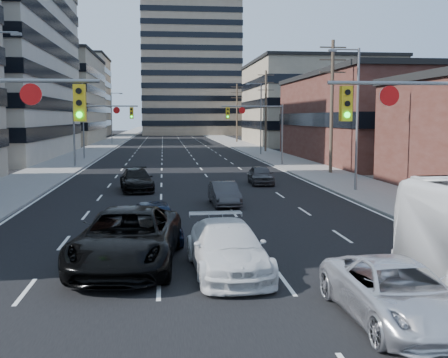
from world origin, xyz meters
TOP-DOWN VIEW (x-y plane):
  - road_surface at (0.00, 130.00)m, footprint 18.00×300.00m
  - sidewalk_left at (-11.50, 130.00)m, footprint 5.00×300.00m
  - sidewalk_right at (11.50, 130.00)m, footprint 5.00×300.00m
  - office_left_far at (-24.00, 100.00)m, footprint 20.00×30.00m
  - storefront_right_mid at (24.00, 50.00)m, footprint 20.00×30.00m
  - office_right_far at (25.00, 88.00)m, footprint 22.00×28.00m
  - apartment_tower at (6.00, 150.00)m, footprint 26.00×26.00m
  - bg_block_left at (-28.00, 140.00)m, footprint 24.00×24.00m
  - bg_block_right at (32.00, 130.00)m, footprint 22.00×22.00m
  - signal_near_right at (7.45, 8.00)m, footprint 6.59×0.33m
  - signal_far_left at (-7.68, 45.00)m, footprint 6.09×0.33m
  - signal_far_right at (7.68, 45.00)m, footprint 6.09×0.33m
  - utility_pole_block at (12.20, 36.00)m, footprint 2.20×0.28m
  - utility_pole_midblock at (12.20, 66.00)m, footprint 2.20×0.28m
  - utility_pole_distant at (12.20, 96.00)m, footprint 2.20×0.28m
  - streetlight_left_mid at (-10.34, 55.00)m, footprint 2.03×0.22m
  - streetlight_left_far at (-10.34, 90.00)m, footprint 2.03×0.22m
  - streetlight_right_near at (10.34, 25.00)m, footprint 2.03×0.22m
  - streetlight_right_far at (10.34, 60.00)m, footprint 2.03×0.22m
  - black_pickup at (-2.79, 8.34)m, footprint 3.67×6.88m
  - white_van at (0.27, 7.29)m, footprint 2.43×5.41m
  - silver_suv at (3.69, 2.74)m, footprint 2.51×5.16m
  - sedan_blue at (-2.00, 12.12)m, footprint 2.31×4.63m
  - sedan_grey_center at (1.60, 20.44)m, footprint 1.50×3.91m
  - sedan_black_far at (-3.37, 27.03)m, footprint 2.55×5.09m
  - sedan_grey_right at (5.20, 29.69)m, footprint 1.68×3.95m

SIDE VIEW (x-z plane):
  - road_surface at x=0.00m, z-range 0.00..0.02m
  - sidewalk_left at x=-11.50m, z-range 0.00..0.15m
  - sidewalk_right at x=11.50m, z-range 0.00..0.15m
  - sedan_grey_center at x=1.60m, z-range 0.00..1.27m
  - sedan_grey_right at x=5.20m, z-range 0.00..1.33m
  - silver_suv at x=3.69m, z-range 0.00..1.41m
  - sedan_black_far at x=-3.37m, z-range 0.00..1.42m
  - sedan_blue at x=-2.00m, z-range 0.00..1.52m
  - white_van at x=0.27m, z-range 0.00..1.54m
  - black_pickup at x=-2.79m, z-range 0.00..1.84m
  - signal_far_left at x=-7.68m, z-range 1.30..7.30m
  - signal_far_right at x=7.68m, z-range 1.30..7.30m
  - signal_near_right at x=7.45m, z-range 1.33..7.33m
  - storefront_right_mid at x=24.00m, z-range 0.00..9.00m
  - streetlight_left_mid at x=-10.34m, z-range 0.55..9.55m
  - streetlight_left_far at x=-10.34m, z-range 0.55..9.55m
  - streetlight_right_near at x=10.34m, z-range 0.55..9.55m
  - streetlight_right_far at x=10.34m, z-range 0.55..9.55m
  - utility_pole_block at x=12.20m, z-range 0.28..11.28m
  - utility_pole_midblock at x=12.20m, z-range 0.28..11.28m
  - utility_pole_distant at x=12.20m, z-range 0.28..11.28m
  - bg_block_right at x=32.00m, z-range 0.00..12.00m
  - office_right_far at x=25.00m, z-range 0.00..14.00m
  - office_left_far at x=-24.00m, z-range 0.00..16.00m
  - bg_block_left at x=-28.00m, z-range 0.00..20.00m
  - apartment_tower at x=6.00m, z-range 0.00..58.00m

